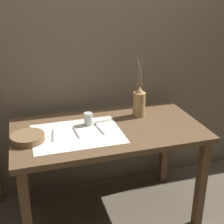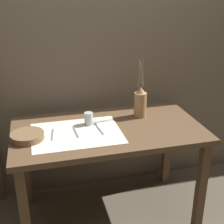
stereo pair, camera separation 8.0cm
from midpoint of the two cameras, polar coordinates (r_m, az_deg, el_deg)
The scene contains 10 objects.
ground_plane at distance 2.64m, azimuth 0.25°, elevation -18.04°, with size 12.00×12.00×0.00m, color brown.
stone_wall_back at distance 2.52m, azimuth -2.48°, elevation 10.72°, with size 7.00×0.06×2.40m.
wooden_table at distance 2.26m, azimuth 0.28°, elevation -5.22°, with size 1.35×0.73×0.76m.
linen_cloth at distance 2.15m, azimuth -5.44°, elevation -3.89°, with size 0.61×0.46×0.00m.
pitcher_with_flowers at distance 2.38m, azimuth 6.15°, elevation 1.69°, with size 0.09×0.09×0.45m.
wooden_bowl at distance 2.11m, azimuth -14.18°, elevation -4.36°, with size 0.22×0.22×0.05m.
glass_tumbler_near at distance 2.25m, azimuth -3.30°, elevation -1.23°, with size 0.06×0.06×0.09m.
fork_inner at distance 2.15m, azimuth -9.79°, elevation -4.07°, with size 0.03×0.17×0.00m.
fork_outer at distance 2.16m, azimuth -5.60°, elevation -3.66°, with size 0.02×0.17×0.00m.
spoon_outer at distance 2.23m, azimuth -1.73°, elevation -2.58°, with size 0.04×0.18×0.02m.
Camera 2 is at (-0.47, -1.95, 1.72)m, focal length 50.00 mm.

